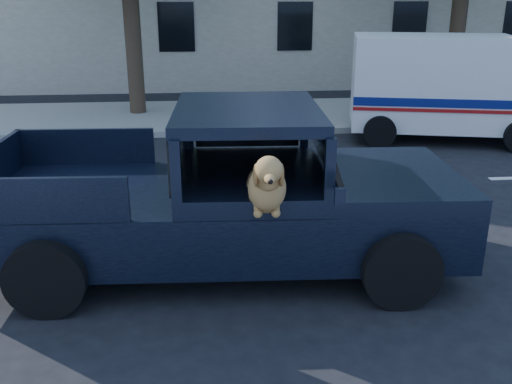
# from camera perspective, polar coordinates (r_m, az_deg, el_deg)

# --- Properties ---
(ground) EXTENTS (120.00, 120.00, 0.00)m
(ground) POSITION_cam_1_polar(r_m,az_deg,el_deg) (7.58, 12.01, -7.55)
(ground) COLOR black
(ground) RESTS_ON ground
(far_sidewalk) EXTENTS (60.00, 4.00, 0.15)m
(far_sidewalk) POSITION_cam_1_polar(r_m,az_deg,el_deg) (16.11, 2.59, 7.71)
(far_sidewalk) COLOR gray
(far_sidewalk) RESTS_ON ground
(lane_stripes) EXTENTS (21.60, 0.14, 0.01)m
(lane_stripes) POSITION_cam_1_polar(r_m,az_deg,el_deg) (11.19, 16.85, 1.08)
(lane_stripes) COLOR silver
(lane_stripes) RESTS_ON ground
(pickup_truck) EXTENTS (5.90, 3.10, 2.08)m
(pickup_truck) POSITION_cam_1_polar(r_m,az_deg,el_deg) (7.27, -3.77, -2.28)
(pickup_truck) COLOR black
(pickup_truck) RESTS_ON ground
(mail_truck) EXTENTS (4.73, 3.05, 2.41)m
(mail_truck) POSITION_cam_1_polar(r_m,az_deg,el_deg) (14.25, 18.09, 9.19)
(mail_truck) COLOR silver
(mail_truck) RESTS_ON ground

